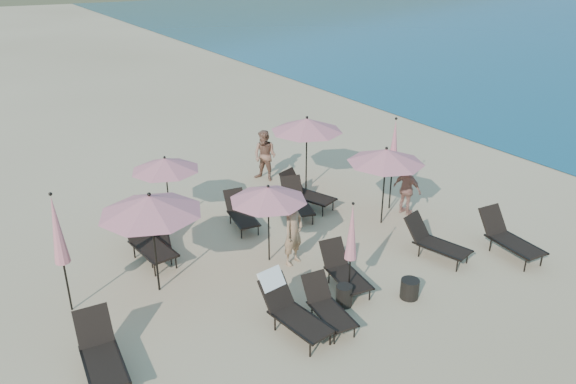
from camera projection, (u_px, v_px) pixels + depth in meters
ground at (377, 285)px, 12.96m from camera, size 800.00×800.00×0.00m
lounger_0 at (101, 352)px, 10.13m from camera, size 0.80×1.77×0.99m
lounger_1 at (290, 307)px, 11.29m from camera, size 0.87×1.83×1.10m
lounger_2 at (327, 305)px, 11.56m from camera, size 0.72×1.53×0.85m
lounger_3 at (344, 270)px, 12.76m from camera, size 0.81×1.64×0.90m
lounger_4 at (435, 241)px, 13.98m from camera, size 1.03×1.78×0.96m
lounger_5 at (508, 237)px, 14.10m from camera, size 0.84×1.84×1.03m
lounger_6 at (146, 237)px, 13.92m from camera, size 0.88×1.92×1.15m
lounger_7 at (159, 239)px, 14.16m from camera, size 0.95×1.57×0.85m
lounger_8 at (241, 213)px, 15.53m from camera, size 0.80×1.59×0.87m
lounger_9 at (296, 200)px, 16.19m from camera, size 1.08×1.75×0.94m
lounger_10 at (306, 192)px, 16.68m from camera, size 1.20×1.84×0.99m
umbrella_open_0 at (150, 205)px, 11.92m from camera, size 2.26×2.26×2.43m
umbrella_open_1 at (268, 194)px, 13.27m from camera, size 1.89×1.89×2.04m
umbrella_open_2 at (386, 156)px, 15.05m from camera, size 2.11×2.11×2.27m
umbrella_open_3 at (165, 164)px, 15.12m from camera, size 1.87×1.87×2.01m
umbrella_open_4 at (307, 125)px, 17.20m from camera, size 2.25×2.25×2.42m
umbrella_closed_0 at (352, 233)px, 11.86m from camera, size 0.27×0.27×2.34m
umbrella_closed_1 at (394, 146)px, 15.95m from camera, size 0.33×0.33×2.80m
umbrella_closed_2 at (57, 230)px, 11.31m from camera, size 0.32×0.32×2.77m
side_table_0 at (344, 296)px, 12.15m from camera, size 0.36×0.36×0.48m
side_table_1 at (410, 289)px, 12.42m from camera, size 0.41×0.41×0.45m
beachgoer_a at (293, 232)px, 13.55m from camera, size 0.71×0.58×1.69m
beachgoer_b at (265, 156)px, 18.42m from camera, size 0.96×1.03×1.70m
beachgoer_c at (407, 189)px, 16.12m from camera, size 0.57×0.96×1.52m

